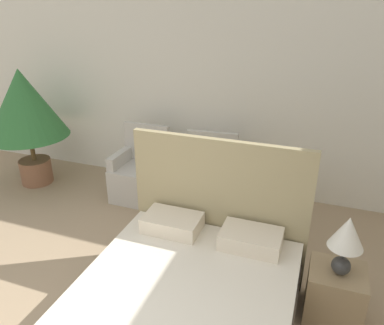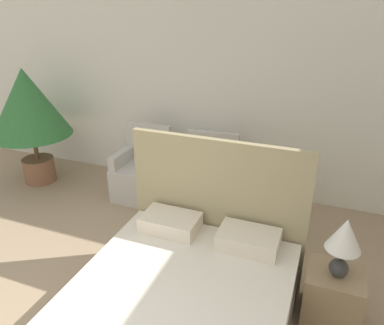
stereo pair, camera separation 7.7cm
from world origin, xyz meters
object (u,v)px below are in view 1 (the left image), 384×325
armchair_near_window_left (140,177)px  bed (182,313)px  side_table (173,188)px  potted_palm (24,107)px  nightstand (334,293)px  table_lamp (347,238)px  armchair_near_window_right (208,188)px

armchair_near_window_left → bed: bearing=-54.9°
armchair_near_window_left → side_table: (0.46, -0.01, -0.08)m
potted_palm → side_table: 2.23m
armchair_near_window_left → side_table: bearing=-0.4°
armchair_near_window_left → side_table: size_ratio=2.19×
nightstand → bed: bearing=-147.1°
potted_palm → table_lamp: (4.00, -1.17, -0.31)m
table_lamp → side_table: size_ratio=1.18×
nightstand → table_lamp: table_lamp is taller
bed → potted_palm: 3.55m
bed → nightstand: size_ratio=4.42×
table_lamp → side_table: (-1.94, 1.27, -0.57)m
bed → potted_palm: size_ratio=1.24×
bed → potted_palm: bearing=148.0°
armchair_near_window_right → table_lamp: 2.02m
potted_palm → side_table: bearing=2.8°
table_lamp → side_table: 2.39m
armchair_near_window_left → table_lamp: 2.76m
side_table → armchair_near_window_left: bearing=179.2°
bed → armchair_near_window_left: 2.36m
side_table → armchair_near_window_right: bearing=0.8°
armchair_near_window_right → table_lamp: size_ratio=1.86×
armchair_near_window_right → table_lamp: table_lamp is taller
nightstand → potted_palm: bearing=163.9°
armchair_near_window_right → potted_palm: bearing=176.3°
armchair_near_window_left → nightstand: bearing=-27.2°
armchair_near_window_right → potted_palm: 2.63m
armchair_near_window_right → side_table: size_ratio=2.19×
armchair_near_window_left → potted_palm: 1.79m
bed → armchair_near_window_left: bed is taller
armchair_near_window_left → armchair_near_window_right: bearing=0.4°
bed → side_table: bearing=114.6°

